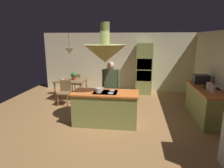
{
  "coord_description": "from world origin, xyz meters",
  "views": [
    {
      "loc": [
        0.84,
        -5.17,
        2.33
      ],
      "look_at": [
        0.1,
        0.4,
        1.0
      ],
      "focal_mm": 31.29,
      "sensor_mm": 36.0,
      "label": 1
    }
  ],
  "objects": [
    {
      "name": "chair_by_back_wall",
      "position": [
        -1.7,
        2.58,
        0.5
      ],
      "size": [
        0.4,
        0.4,
        0.87
      ],
      "rotation": [
        0.0,
        0.0,
        3.14
      ],
      "color": "olive",
      "rests_on": "ground"
    },
    {
      "name": "wall_back",
      "position": [
        0.0,
        3.45,
        1.27
      ],
      "size": [
        6.8,
        0.1,
        2.55
      ],
      "primitive_type": "cube",
      "color": "beige",
      "rests_on": "ground"
    },
    {
      "name": "microwave_on_counter",
      "position": [
        2.84,
        1.21,
        1.06
      ],
      "size": [
        0.46,
        0.36,
        0.28
      ],
      "primitive_type": "cube",
      "color": "#232326",
      "rests_on": "counter_run_right"
    },
    {
      "name": "kitchen_island",
      "position": [
        0.0,
        -0.2,
        0.46
      ],
      "size": [
        1.78,
        0.77,
        0.94
      ],
      "color": "#8C934C",
      "rests_on": "ground"
    },
    {
      "name": "dining_table",
      "position": [
        -1.7,
        1.9,
        0.66
      ],
      "size": [
        1.11,
        0.92,
        0.76
      ],
      "color": "olive",
      "rests_on": "ground"
    },
    {
      "name": "oven_tower",
      "position": [
        1.1,
        3.04,
        1.06
      ],
      "size": [
        0.66,
        0.62,
        2.13
      ],
      "color": "#8C934C",
      "rests_on": "ground"
    },
    {
      "name": "cooking_pot_on_cooktop",
      "position": [
        -0.16,
        -0.33,
        1.0
      ],
      "size": [
        0.18,
        0.18,
        0.12
      ],
      "primitive_type": "cylinder",
      "color": "#B2B2B7",
      "rests_on": "kitchen_island"
    },
    {
      "name": "potted_plant_on_table",
      "position": [
        -1.56,
        1.89,
        0.93
      ],
      "size": [
        0.2,
        0.2,
        0.3
      ],
      "color": "#99382D",
      "rests_on": "dining_table"
    },
    {
      "name": "canister_flour",
      "position": [
        2.84,
        0.09,
        1.02
      ],
      "size": [
        0.11,
        0.11,
        0.21
      ],
      "primitive_type": "cylinder",
      "color": "silver",
      "rests_on": "counter_run_right"
    },
    {
      "name": "ground",
      "position": [
        0.0,
        0.0,
        0.0
      ],
      "size": [
        8.16,
        8.16,
        0.0
      ],
      "primitive_type": "plane",
      "color": "#9E7042"
    },
    {
      "name": "counter_run_right",
      "position": [
        2.84,
        0.6,
        0.47
      ],
      "size": [
        0.73,
        2.07,
        0.92
      ],
      "color": "#8C934C",
      "rests_on": "ground"
    },
    {
      "name": "canister_tea",
      "position": [
        2.84,
        0.45,
        1.02
      ],
      "size": [
        0.14,
        0.14,
        0.2
      ],
      "primitive_type": "cylinder",
      "color": "silver",
      "rests_on": "counter_run_right"
    },
    {
      "name": "canister_sugar",
      "position": [
        2.84,
        0.27,
        1.03
      ],
      "size": [
        0.11,
        0.11,
        0.22
      ],
      "primitive_type": "cylinder",
      "color": "#E0B78C",
      "rests_on": "counter_run_right"
    },
    {
      "name": "chair_facing_island",
      "position": [
        -1.7,
        1.22,
        0.5
      ],
      "size": [
        0.4,
        0.4,
        0.87
      ],
      "color": "olive",
      "rests_on": "ground"
    },
    {
      "name": "range_hood",
      "position": [
        0.0,
        -0.2,
        1.97
      ],
      "size": [
        1.1,
        1.1,
        1.0
      ],
      "color": "#8C934C"
    },
    {
      "name": "pendant_light_over_table",
      "position": [
        -1.7,
        1.9,
        1.86
      ],
      "size": [
        0.32,
        0.32,
        0.82
      ],
      "color": "beige"
    },
    {
      "name": "cup_on_table",
      "position": [
        -1.94,
        1.67,
        0.81
      ],
      "size": [
        0.07,
        0.07,
        0.09
      ],
      "primitive_type": "cylinder",
      "color": "white",
      "rests_on": "dining_table"
    },
    {
      "name": "person_at_island",
      "position": [
        0.06,
        0.46,
        0.95
      ],
      "size": [
        0.53,
        0.22,
        1.65
      ],
      "color": "tan",
      "rests_on": "ground"
    }
  ]
}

